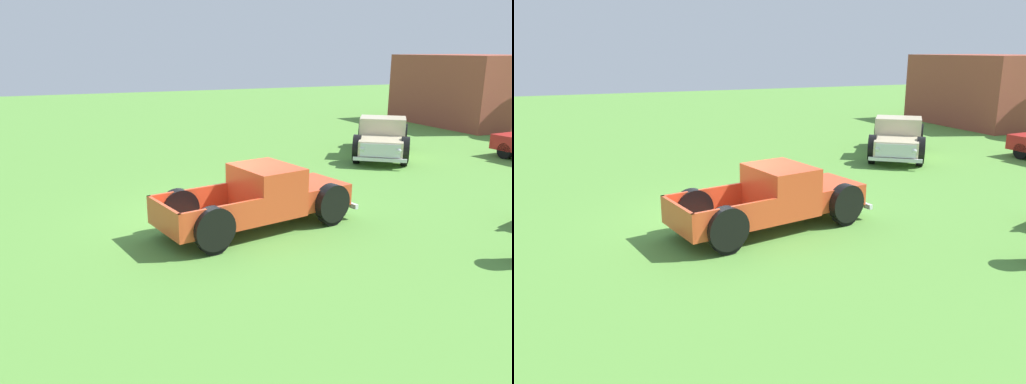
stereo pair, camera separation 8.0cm
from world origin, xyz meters
TOP-DOWN VIEW (x-y plane):
  - ground_plane at (0.00, 0.00)m, footprint 80.00×80.00m
  - pickup_truck_foreground at (0.93, 0.94)m, footprint 2.69×5.10m
  - pickup_truck_behind_left at (-4.75, 8.34)m, footprint 5.17×4.53m
  - brick_pavilion at (-10.80, 18.76)m, footprint 7.28×5.76m

SIDE VIEW (x-z plane):
  - ground_plane at x=0.00m, z-range 0.00..0.00m
  - pickup_truck_foreground at x=0.93m, z-range -0.03..1.45m
  - pickup_truck_behind_left at x=-4.75m, z-range -0.04..1.53m
  - brick_pavilion at x=-10.80m, z-range 0.00..3.82m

